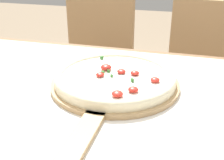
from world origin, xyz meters
name	(u,v)px	position (x,y,z in m)	size (l,w,h in m)	color
dining_table	(100,148)	(0.00, 0.00, 0.64)	(1.22, 0.91, 0.75)	brown
towel_cloth	(99,109)	(0.00, 0.00, 0.75)	(1.14, 0.83, 0.00)	silver
pizza_peel	(113,87)	(0.01, 0.10, 0.76)	(0.35, 0.55, 0.01)	tan
pizza	(115,77)	(0.01, 0.12, 0.78)	(0.33, 0.33, 0.03)	beige
chair_left	(95,67)	(-0.29, 0.81, 0.50)	(0.43, 0.43, 0.88)	tan
chair_right	(203,79)	(0.28, 0.81, 0.50)	(0.41, 0.41, 0.88)	tan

